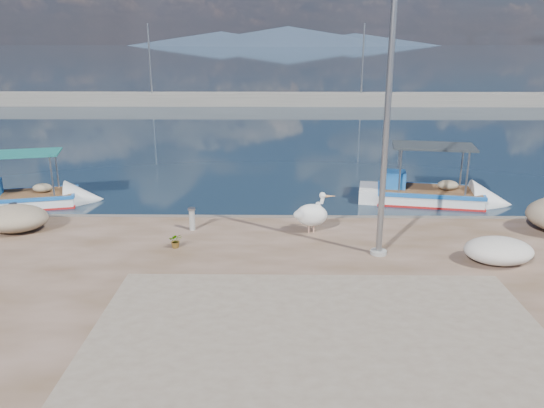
{
  "coord_description": "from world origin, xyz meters",
  "views": [
    {
      "loc": [
        0.21,
        -11.39,
        6.01
      ],
      "look_at": [
        0.0,
        3.8,
        1.3
      ],
      "focal_mm": 35.0,
      "sensor_mm": 36.0,
      "label": 1
    }
  ],
  "objects": [
    {
      "name": "boat_left",
      "position": [
        -9.39,
        7.66,
        0.19
      ],
      "size": [
        5.21,
        2.8,
        2.39
      ],
      "rotation": [
        0.0,
        0.0,
        0.25
      ],
      "color": "white",
      "rests_on": "ground"
    },
    {
      "name": "lamp_post",
      "position": [
        2.89,
        1.9,
        3.8
      ],
      "size": [
        0.44,
        0.96,
        7.0
      ],
      "color": "gray",
      "rests_on": "quay"
    },
    {
      "name": "bollard_near",
      "position": [
        -2.41,
        3.7,
        0.88
      ],
      "size": [
        0.23,
        0.23,
        0.69
      ],
      "color": "gray",
      "rests_on": "quay"
    },
    {
      "name": "net_pile_d",
      "position": [
        5.87,
        1.35,
        0.83
      ],
      "size": [
        1.75,
        1.32,
        0.66
      ],
      "primitive_type": "ellipsoid",
      "color": "silver",
      "rests_on": "quay"
    },
    {
      "name": "breakwater",
      "position": [
        -0.0,
        40.0,
        0.6
      ],
      "size": [
        120.0,
        2.2,
        7.5
      ],
      "color": "gray",
      "rests_on": "ground"
    },
    {
      "name": "quay_patch",
      "position": [
        1.0,
        -3.0,
        0.5
      ],
      "size": [
        9.0,
        7.0,
        0.01
      ],
      "primitive_type": "cube",
      "color": "gray",
      "rests_on": "quay"
    },
    {
      "name": "boat_right",
      "position": [
        5.96,
        8.33,
        0.2
      ],
      "size": [
        5.66,
        2.69,
        2.61
      ],
      "rotation": [
        0.0,
        0.0,
        -0.17
      ],
      "color": "white",
      "rests_on": "ground"
    },
    {
      "name": "mountains",
      "position": [
        4.39,
        650.0,
        9.51
      ],
      "size": [
        370.0,
        280.0,
        22.0
      ],
      "color": "#28384C",
      "rests_on": "ground"
    },
    {
      "name": "bollard_far",
      "position": [
        -7.99,
        4.08,
        0.88
      ],
      "size": [
        0.23,
        0.23,
        0.71
      ],
      "color": "gray",
      "rests_on": "quay"
    },
    {
      "name": "net_pile_b",
      "position": [
        -7.75,
        3.56,
        0.89
      ],
      "size": [
        1.99,
        1.55,
        0.77
      ],
      "primitive_type": "ellipsoid",
      "color": "tan",
      "rests_on": "quay"
    },
    {
      "name": "ground",
      "position": [
        0.0,
        0.0,
        0.0
      ],
      "size": [
        1400.0,
        1400.0,
        0.0
      ],
      "primitive_type": "plane",
      "color": "#162635",
      "rests_on": "ground"
    },
    {
      "name": "potted_plant",
      "position": [
        -2.64,
        2.26,
        0.71
      ],
      "size": [
        0.42,
        0.38,
        0.41
      ],
      "primitive_type": "imported",
      "rotation": [
        0.0,
        0.0,
        0.17
      ],
      "color": "#33722D",
      "rests_on": "quay"
    },
    {
      "name": "pelican",
      "position": [
        1.2,
        3.51,
        1.08
      ],
      "size": [
        1.29,
        0.85,
        1.23
      ],
      "rotation": [
        0.0,
        0.0,
        0.33
      ],
      "color": "tan",
      "rests_on": "quay"
    }
  ]
}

